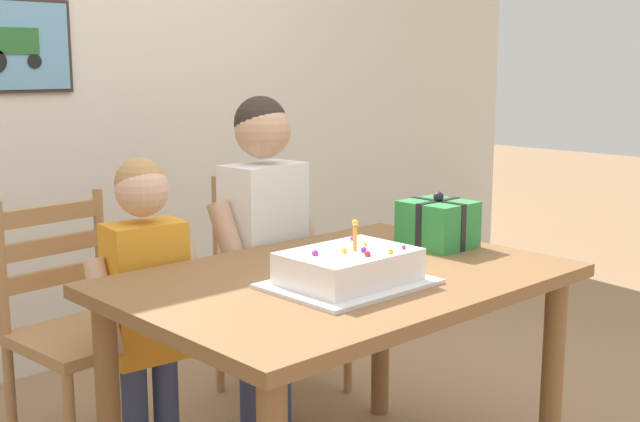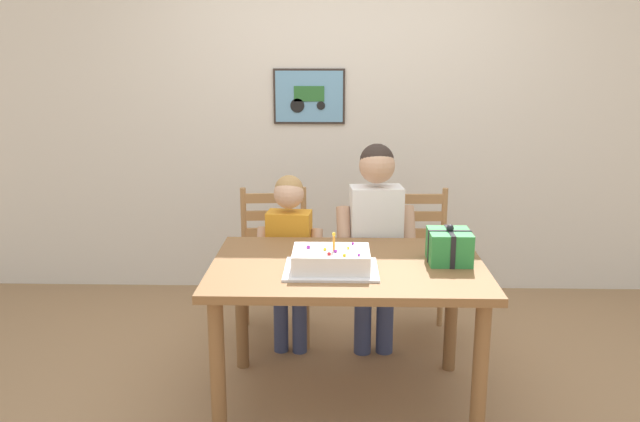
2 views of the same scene
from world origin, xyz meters
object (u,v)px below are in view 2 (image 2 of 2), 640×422
child_older (376,229)px  chair_right (416,265)px  child_younger (289,247)px  chair_left (274,263)px  dining_table (347,283)px  gift_box_red_large (449,246)px  birthday_cake (331,261)px

child_older → chair_right: bearing=43.7°
chair_right → child_younger: child_younger is taller
chair_right → child_younger: bearing=-161.5°
chair_left → chair_right: 0.88m
dining_table → gift_box_red_large: (0.50, 0.04, 0.18)m
dining_table → child_older: (0.17, 0.58, 0.12)m
dining_table → child_younger: child_younger is taller
gift_box_red_large → chair_left: (-0.94, 0.79, -0.36)m
birthday_cake → chair_right: size_ratio=0.48×
child_older → child_younger: size_ratio=1.17×
chair_right → child_older: child_older is taller
chair_right → child_older: (-0.27, -0.26, 0.29)m
gift_box_red_large → chair_left: bearing=139.7°
chair_right → dining_table: bearing=-117.7°
child_older → child_younger: 0.51m
birthday_cake → dining_table: bearing=53.7°
gift_box_red_large → child_older: bearing=121.3°
gift_box_red_large → child_older: (-0.33, 0.54, -0.06)m
chair_left → gift_box_red_large: bearing=-40.3°
birthday_cake → gift_box_red_large: same height
chair_right → chair_left: bearing=-180.0°
dining_table → gift_box_red_large: gift_box_red_large is taller
dining_table → gift_box_red_large: size_ratio=6.01×
chair_left → child_older: 0.73m
dining_table → child_older: child_older is taller
dining_table → child_older: size_ratio=1.06×
dining_table → birthday_cake: bearing=-126.3°
birthday_cake → chair_right: 1.12m
dining_table → chair_right: size_ratio=1.45×
chair_left → child_older: (0.61, -0.26, 0.29)m
gift_box_red_large → chair_right: size_ratio=0.24×
birthday_cake → gift_box_red_large: 0.59m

